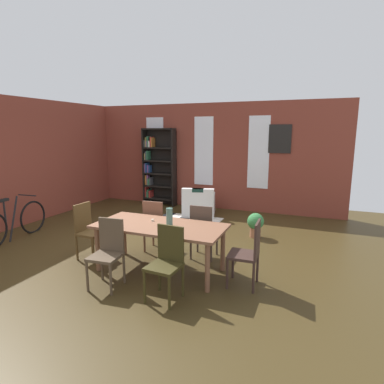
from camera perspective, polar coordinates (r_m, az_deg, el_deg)
ground_plane at (r=5.92m, az=-10.43°, el=-10.54°), size 9.66×9.66×0.00m
back_wall_brick at (r=8.96m, az=2.27°, el=6.47°), size 7.54×0.12×2.91m
window_pane_0 at (r=9.51m, az=-6.64°, el=7.54°), size 0.55×0.02×1.89m
window_pane_1 at (r=8.88m, az=2.13°, el=7.37°), size 0.55×0.02×1.89m
window_pane_2 at (r=8.49m, az=11.94°, el=6.98°), size 0.55×0.02×1.89m
dining_table at (r=4.89m, az=-5.83°, el=-6.79°), size 2.00×0.93×0.74m
vase_on_table at (r=4.76m, az=-4.11°, el=-4.55°), size 0.10×0.10×0.28m
tealight_candle_0 at (r=5.07m, az=-7.14°, el=-5.06°), size 0.04×0.04×0.03m
dining_chair_near_left at (r=4.63m, az=-14.96°, el=-10.17°), size 0.43×0.43×0.95m
dining_chair_far_right at (r=5.37m, az=1.98°, el=-6.84°), size 0.41×0.41×0.95m
dining_chair_near_right at (r=4.17m, az=-4.61°, el=-12.20°), size 0.43×0.43×0.95m
dining_chair_head_right at (r=4.51m, az=10.19°, el=-10.54°), size 0.41×0.41×0.95m
dining_chair_far_left at (r=5.72m, az=-6.57°, el=-5.77°), size 0.42×0.42×0.95m
dining_chair_head_left at (r=5.69m, az=-18.23°, el=-6.36°), size 0.42×0.42×0.95m
bookshelf_tall at (r=9.33m, az=-6.26°, el=4.56°), size 0.99×0.29×2.24m
armchair_white at (r=8.18m, az=1.25°, el=-2.30°), size 0.98×0.98×0.75m
bicycle_second at (r=7.26m, az=-29.53°, el=-4.87°), size 0.44×1.72×0.90m
potted_plant_by_shelf at (r=6.63m, az=11.41°, el=-5.59°), size 0.34×0.34×0.50m
striped_rug at (r=7.75m, az=-0.95°, el=-5.16°), size 1.58×1.08×0.01m
framed_picture at (r=8.39m, az=15.60°, el=9.23°), size 0.56×0.03×0.72m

